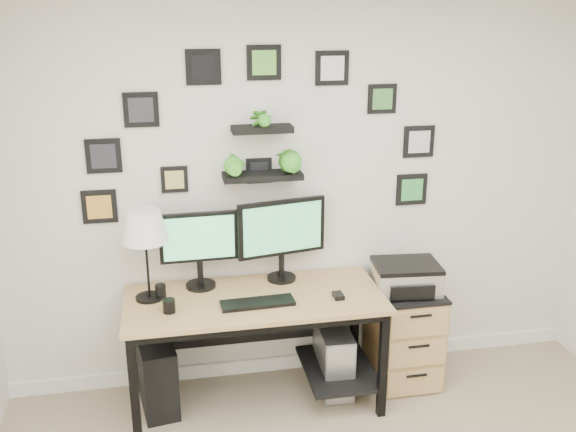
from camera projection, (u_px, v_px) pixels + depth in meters
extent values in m
plane|color=silver|center=(306.00, 192.00, 4.22)|extent=(4.00, 0.00, 4.00)
cube|color=white|center=(305.00, 360.00, 4.60)|extent=(4.00, 0.03, 0.10)
cube|color=tan|center=(255.00, 299.00, 3.98)|extent=(1.60, 0.70, 0.03)
cube|color=black|center=(255.00, 305.00, 4.00)|extent=(1.54, 0.64, 0.05)
cube|color=black|center=(248.00, 315.00, 4.38)|extent=(1.44, 0.02, 0.41)
cube|color=black|center=(338.00, 368.00, 4.26)|extent=(0.45, 0.63, 0.03)
cube|color=black|center=(134.00, 392.00, 3.69)|extent=(0.05, 0.05, 0.72)
cube|color=black|center=(137.00, 341.00, 4.24)|extent=(0.05, 0.05, 0.72)
cube|color=black|center=(383.00, 365.00, 3.96)|extent=(0.05, 0.05, 0.72)
cube|color=black|center=(355.00, 320.00, 4.52)|extent=(0.05, 0.05, 0.72)
cylinder|color=black|center=(201.00, 285.00, 4.12)|extent=(0.20, 0.20, 0.02)
cylinder|color=black|center=(200.00, 273.00, 4.09)|extent=(0.04, 0.04, 0.17)
cube|color=black|center=(199.00, 237.00, 4.01)|extent=(0.49, 0.04, 0.32)
cube|color=#4CB272|center=(199.00, 238.00, 3.99)|extent=(0.44, 0.02, 0.28)
cylinder|color=black|center=(282.00, 278.00, 4.23)|extent=(0.22, 0.22, 0.02)
cylinder|color=black|center=(282.00, 266.00, 4.21)|extent=(0.04, 0.04, 0.17)
cube|color=black|center=(282.00, 228.00, 4.12)|extent=(0.58, 0.15, 0.37)
cube|color=#4CB272|center=(283.00, 229.00, 4.10)|extent=(0.52, 0.11, 0.32)
cube|color=black|center=(258.00, 303.00, 3.88)|extent=(0.45, 0.16, 0.02)
cube|color=black|center=(338.00, 296.00, 3.97)|extent=(0.06, 0.09, 0.03)
cylinder|color=black|center=(150.00, 297.00, 3.96)|extent=(0.17, 0.17, 0.02)
cylinder|color=black|center=(147.00, 258.00, 3.88)|extent=(0.02, 0.02, 0.52)
cone|color=white|center=(144.00, 226.00, 3.81)|extent=(0.28, 0.28, 0.19)
cylinder|color=black|center=(169.00, 306.00, 3.77)|extent=(0.07, 0.07, 0.08)
cylinder|color=black|center=(161.00, 291.00, 3.96)|extent=(0.07, 0.07, 0.09)
cube|color=black|center=(157.00, 373.00, 4.11)|extent=(0.28, 0.49, 0.47)
cube|color=gray|center=(333.00, 358.00, 4.30)|extent=(0.22, 0.45, 0.45)
cube|color=silver|center=(341.00, 376.00, 4.09)|extent=(0.18, 0.02, 0.42)
cube|color=tan|center=(403.00, 335.00, 4.39)|extent=(0.42, 0.50, 0.65)
cube|color=black|center=(406.00, 290.00, 4.29)|extent=(0.43, 0.51, 0.02)
cube|color=tan|center=(415.00, 383.00, 4.22)|extent=(0.39, 0.02, 0.18)
cylinder|color=black|center=(417.00, 376.00, 4.19)|extent=(0.14, 0.02, 0.02)
cube|color=tan|center=(417.00, 354.00, 4.15)|extent=(0.39, 0.02, 0.18)
cylinder|color=black|center=(419.00, 346.00, 4.12)|extent=(0.14, 0.02, 0.02)
cube|color=tan|center=(420.00, 324.00, 4.09)|extent=(0.39, 0.02, 0.18)
cylinder|color=black|center=(421.00, 316.00, 4.05)|extent=(0.14, 0.02, 0.02)
cube|color=silver|center=(406.00, 279.00, 4.24)|extent=(0.45, 0.37, 0.16)
cube|color=black|center=(407.00, 265.00, 4.21)|extent=(0.45, 0.37, 0.03)
cube|color=black|center=(413.00, 293.00, 4.08)|extent=(0.29, 0.05, 0.10)
cube|color=black|center=(262.00, 176.00, 4.04)|extent=(0.50, 0.18, 0.04)
cube|color=black|center=(262.00, 129.00, 3.93)|extent=(0.38, 0.15, 0.04)
imported|color=green|center=(235.00, 153.00, 3.96)|extent=(0.15, 0.12, 0.27)
imported|color=green|center=(289.00, 151.00, 4.02)|extent=(0.15, 0.15, 0.27)
imported|color=green|center=(262.00, 105.00, 3.89)|extent=(0.13, 0.09, 0.25)
cube|color=black|center=(141.00, 110.00, 3.84)|extent=(0.21, 0.02, 0.21)
cube|color=#292A2D|center=(141.00, 110.00, 3.83)|extent=(0.15, 0.00, 0.15)
cube|color=black|center=(203.00, 67.00, 3.84)|extent=(0.21, 0.02, 0.21)
cube|color=black|center=(203.00, 67.00, 3.83)|extent=(0.15, 0.00, 0.15)
cube|color=black|center=(99.00, 207.00, 3.98)|extent=(0.21, 0.02, 0.21)
cube|color=gold|center=(99.00, 207.00, 3.97)|extent=(0.15, 0.00, 0.15)
cube|color=black|center=(264.00, 63.00, 3.90)|extent=(0.21, 0.02, 0.21)
cube|color=#5AAC39|center=(264.00, 63.00, 3.89)|extent=(0.15, 0.00, 0.15)
cube|color=black|center=(382.00, 99.00, 4.11)|extent=(0.19, 0.02, 0.19)
cube|color=#437D39|center=(383.00, 99.00, 4.10)|extent=(0.13, 0.00, 0.13)
cube|color=black|center=(419.00, 142.00, 4.25)|extent=(0.21, 0.02, 0.21)
cube|color=silver|center=(419.00, 142.00, 4.24)|extent=(0.15, 0.00, 0.15)
cube|color=black|center=(412.00, 189.00, 4.35)|extent=(0.21, 0.02, 0.21)
cube|color=green|center=(412.00, 190.00, 4.34)|extent=(0.15, 0.00, 0.15)
cube|color=black|center=(332.00, 68.00, 3.99)|extent=(0.21, 0.02, 0.21)
cube|color=silver|center=(332.00, 68.00, 3.98)|extent=(0.15, 0.00, 0.15)
cube|color=black|center=(259.00, 171.00, 4.10)|extent=(0.16, 0.02, 0.16)
cube|color=black|center=(259.00, 171.00, 4.09)|extent=(0.12, 0.00, 0.12)
cube|color=black|center=(103.00, 156.00, 3.89)|extent=(0.21, 0.02, 0.21)
cube|color=#24242B|center=(103.00, 156.00, 3.88)|extent=(0.15, 0.00, 0.15)
cube|color=black|center=(174.00, 179.00, 4.02)|extent=(0.17, 0.02, 0.17)
cube|color=tan|center=(175.00, 180.00, 4.01)|extent=(0.12, 0.00, 0.12)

